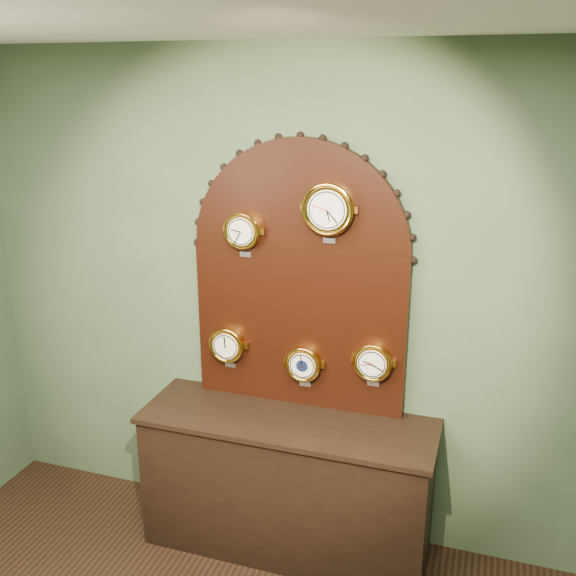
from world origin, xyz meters
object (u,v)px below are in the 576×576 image
(shop_counter, at_px, (287,486))
(tide_clock, at_px, (373,362))
(display_board, at_px, (299,269))
(hygrometer, at_px, (228,345))
(barometer, at_px, (304,364))
(roman_clock, at_px, (243,231))
(arabic_clock, at_px, (328,209))

(shop_counter, height_order, tide_clock, tide_clock)
(shop_counter, height_order, display_board, display_board)
(hygrometer, relative_size, barometer, 1.02)
(hygrometer, xyz_separation_m, barometer, (0.46, -0.00, -0.05))
(display_board, relative_size, roman_clock, 5.96)
(arabic_clock, distance_m, tide_clock, 0.85)
(display_board, bearing_deg, roman_clock, -167.57)
(arabic_clock, bearing_deg, tide_clock, 0.34)
(hygrometer, distance_m, barometer, 0.46)
(arabic_clock, height_order, hygrometer, arabic_clock)
(display_board, xyz_separation_m, hygrometer, (-0.41, -0.07, -0.47))
(arabic_clock, bearing_deg, shop_counter, -138.53)
(barometer, relative_size, tide_clock, 0.97)
(hygrometer, bearing_deg, display_board, 9.17)
(roman_clock, distance_m, hygrometer, 0.69)
(shop_counter, xyz_separation_m, display_board, (0.00, 0.22, 1.23))
(hygrometer, relative_size, tide_clock, 0.99)
(roman_clock, xyz_separation_m, hygrometer, (-0.11, -0.00, -0.68))
(shop_counter, relative_size, arabic_clock, 4.92)
(shop_counter, distance_m, display_board, 1.25)
(arabic_clock, bearing_deg, roman_clock, 179.79)
(display_board, xyz_separation_m, tide_clock, (0.43, -0.07, -0.46))
(roman_clock, bearing_deg, display_board, 12.43)
(roman_clock, bearing_deg, tide_clock, -0.01)
(shop_counter, xyz_separation_m, barometer, (0.05, 0.15, 0.70))
(tide_clock, bearing_deg, roman_clock, 179.99)
(display_board, distance_m, arabic_clock, 0.40)
(arabic_clock, bearing_deg, barometer, 179.26)
(tide_clock, bearing_deg, barometer, 180.00)
(shop_counter, xyz_separation_m, hygrometer, (-0.41, 0.15, 0.75))
(roman_clock, xyz_separation_m, tide_clock, (0.73, -0.00, -0.67))
(roman_clock, bearing_deg, hygrometer, -179.96)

